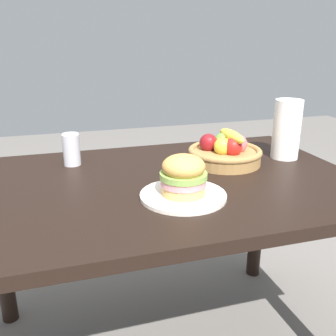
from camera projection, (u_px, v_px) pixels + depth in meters
The scene contains 6 objects.
dining_table at pixel (161, 206), 1.34m from camera, with size 1.40×0.90×0.75m.
plate at pixel (183, 195), 1.17m from camera, with size 0.27×0.27×0.01m, color silver.
sandwich at pixel (183, 175), 1.14m from camera, with size 0.15×0.15×0.13m.
soda_can at pixel (71, 149), 1.45m from camera, with size 0.07×0.07×0.13m.
fruit_basket at pixel (225, 152), 1.47m from camera, with size 0.29×0.29×0.14m.
paper_towel_roll at pixel (287, 129), 1.52m from camera, with size 0.11×0.11×0.24m, color white.
Camera 1 is at (-0.33, -1.18, 1.22)m, focal length 40.03 mm.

